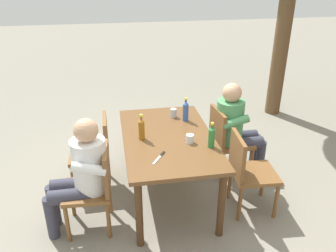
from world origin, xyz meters
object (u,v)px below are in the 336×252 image
object	(u,v)px
chair_near_left	(96,149)
person_in_plaid_shirt	(82,171)
bottle_blue	(186,111)
cup_steel	(173,113)
chair_far_right	(247,169)
bottle_green	(211,137)
chair_far_left	(226,139)
chair_near_right	(95,185)
backpack_by_far_side	(137,131)
dining_table	(168,144)
table_knife	(160,157)
person_in_white_shirt	(236,125)
cup_glass	(190,139)
bottle_amber	(142,129)

from	to	relation	value
chair_near_left	person_in_plaid_shirt	bearing A→B (deg)	-8.99
bottle_blue	cup_steel	distance (m)	0.18
chair_far_right	bottle_green	size ratio (longest dim) A/B	3.30
chair_far_left	person_in_plaid_shirt	size ratio (longest dim) A/B	0.74
bottle_green	cup_steel	bearing A→B (deg)	-163.27
chair_near_right	backpack_by_far_side	bearing A→B (deg)	161.45
dining_table	table_knife	distance (m)	0.44
chair_near_left	backpack_by_far_side	bearing A→B (deg)	149.51
bottle_green	backpack_by_far_side	xyz separation A→B (m)	(-1.56, -0.60, -0.66)
chair_near_left	cup_steel	bearing A→B (deg)	97.84
person_in_white_shirt	cup_glass	bearing A→B (deg)	-52.77
chair_far_left	chair_near_left	distance (m)	1.53
bottle_green	chair_far_right	bearing A→B (deg)	83.14
backpack_by_far_side	bottle_amber	bearing A→B (deg)	-2.31
chair_far_left	chair_near_right	distance (m)	1.68
person_in_white_shirt	bottle_green	xyz separation A→B (m)	(0.64, -0.50, 0.22)
chair_near_left	chair_far_right	xyz separation A→B (m)	(0.69, 1.53, 0.00)
chair_far_left	cup_glass	world-z (taller)	chair_far_left
dining_table	bottle_blue	size ratio (longest dim) A/B	5.56
person_in_plaid_shirt	cup_glass	distance (m)	1.09
person_in_plaid_shirt	bottle_green	size ratio (longest dim) A/B	4.47
chair_near_right	person_in_white_shirt	size ratio (longest dim) A/B	0.74
chair_far_right	chair_near_left	bearing A→B (deg)	-114.17
person_in_white_shirt	person_in_plaid_shirt	xyz separation A→B (m)	(0.69, -1.75, 0.00)
table_knife	chair_near_right	bearing A→B (deg)	-94.79
chair_near_left	chair_near_right	bearing A→B (deg)	-0.01
bottle_amber	table_knife	distance (m)	0.43
chair_far_right	bottle_blue	size ratio (longest dim) A/B	3.15
chair_far_left	person_in_white_shirt	size ratio (longest dim) A/B	0.74
bottle_green	bottle_amber	xyz separation A→B (m)	(-0.29, -0.65, 0.00)
table_knife	chair_far_right	bearing A→B (deg)	93.80
backpack_by_far_side	bottle_blue	bearing A→B (deg)	28.09
person_in_plaid_shirt	bottle_blue	xyz separation A→B (m)	(-0.70, 1.14, 0.22)
bottle_blue	cup_glass	xyz separation A→B (m)	(0.53, -0.07, -0.08)
chair_near_right	cup_steel	size ratio (longest dim) A/B	8.45
bottle_green	cup_glass	world-z (taller)	bottle_green
chair_far_right	bottle_blue	xyz separation A→B (m)	(-0.69, -0.50, 0.39)
chair_near_right	bottle_amber	xyz separation A→B (m)	(-0.34, 0.49, 0.39)
chair_near_left	table_knife	size ratio (longest dim) A/B	4.11
chair_far_left	bottle_green	size ratio (longest dim) A/B	3.30
person_in_plaid_shirt	bottle_amber	distance (m)	0.72
chair_near_left	bottle_blue	bearing A→B (deg)	90.47
person_in_white_shirt	cup_steel	bearing A→B (deg)	-99.79
dining_table	backpack_by_far_side	distance (m)	1.36
cup_steel	chair_near_right	bearing A→B (deg)	-48.00
table_knife	cup_steel	bearing A→B (deg)	161.21
dining_table	cup_steel	distance (m)	0.52
chair_near_right	table_knife	xyz separation A→B (m)	(0.05, 0.61, 0.28)
cup_glass	table_knife	size ratio (longest dim) A/B	0.41
bottle_blue	table_knife	bearing A→B (deg)	-28.75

